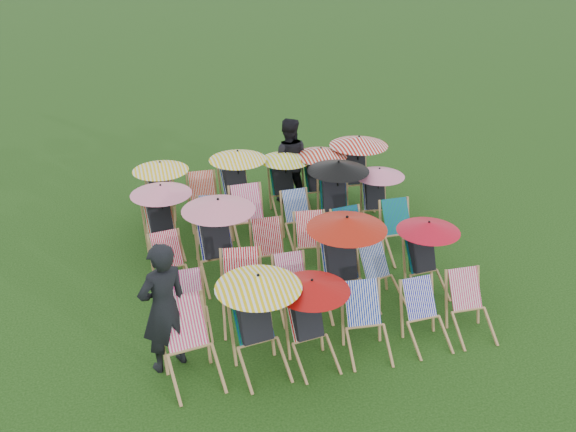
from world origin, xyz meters
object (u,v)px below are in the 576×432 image
object	(u,v)px
deckchair_5	(472,307)
deckchair_29	(357,169)
deckchair_0	(191,346)
person_left	(164,308)
person_rear	(288,160)

from	to	relation	value
deckchair_5	deckchair_29	world-z (taller)	deckchair_29
deckchair_29	deckchair_5	bearing A→B (deg)	-83.89
deckchair_5	deckchair_29	distance (m)	4.68
deckchair_0	deckchair_5	xyz separation A→B (m)	(4.03, -0.11, -0.07)
deckchair_29	person_left	bearing A→B (deg)	-129.39
deckchair_5	person_left	distance (m)	4.37
deckchair_0	person_left	xyz separation A→B (m)	(-0.28, 0.34, 0.43)
person_left	person_rear	world-z (taller)	person_left
deckchair_0	person_left	size ratio (longest dim) A/B	0.54
deckchair_0	person_left	distance (m)	0.62
deckchair_5	person_left	size ratio (longest dim) A/B	0.46
deckchair_29	person_rear	distance (m)	1.42
deckchair_5	deckchair_29	bearing A→B (deg)	91.66
person_left	deckchair_5	bearing A→B (deg)	150.93
person_rear	deckchair_0	bearing A→B (deg)	78.42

